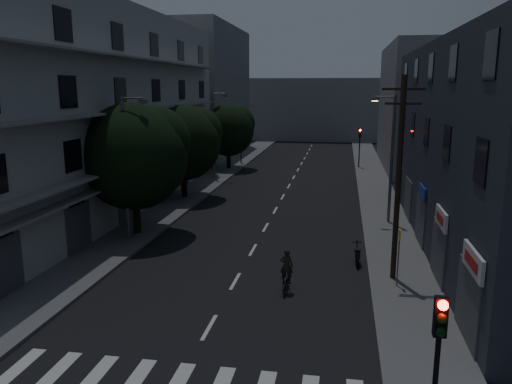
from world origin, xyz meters
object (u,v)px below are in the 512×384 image
(traffic_signal_near, at_px, (438,347))
(bus_stop_sign, at_px, (399,247))
(utility_pole, at_px, (399,175))
(cyclist, at_px, (286,277))
(motorcycle, at_px, (357,256))

(traffic_signal_near, relative_size, bus_stop_sign, 1.62)
(traffic_signal_near, xyz_separation_m, utility_pole, (0.25, 11.69, 1.77))
(cyclist, bearing_deg, motorcycle, 54.03)
(motorcycle, bearing_deg, utility_pole, -52.89)
(traffic_signal_near, distance_m, utility_pole, 11.83)
(motorcycle, xyz_separation_m, cyclist, (-3.08, -4.01, 0.21))
(motorcycle, relative_size, cyclist, 0.90)
(bus_stop_sign, xyz_separation_m, motorcycle, (-1.63, 2.86, -1.45))
(traffic_signal_near, xyz_separation_m, motorcycle, (-1.30, 13.63, -2.66))
(traffic_signal_near, height_order, utility_pole, utility_pole)
(utility_pole, bearing_deg, traffic_signal_near, -91.22)
(bus_stop_sign, relative_size, motorcycle, 1.45)
(traffic_signal_near, bearing_deg, bus_stop_sign, 88.23)
(traffic_signal_near, height_order, cyclist, traffic_signal_near)
(traffic_signal_near, height_order, motorcycle, traffic_signal_near)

